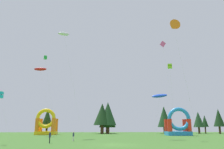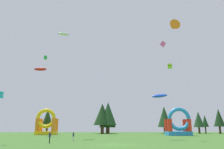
{
  "view_description": "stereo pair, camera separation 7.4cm",
  "coord_description": "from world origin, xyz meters",
  "px_view_note": "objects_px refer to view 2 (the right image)",
  "views": [
    {
      "loc": [
        -1.83,
        -33.59,
        2.68
      ],
      "look_at": [
        0.0,
        14.54,
        13.45
      ],
      "focal_mm": 36.5,
      "sensor_mm": 36.0,
      "label": 1
    },
    {
      "loc": [
        -1.75,
        -33.6,
        2.68
      ],
      "look_at": [
        0.0,
        14.54,
        13.45
      ],
      "focal_mm": 36.5,
      "sensor_mm": 36.0,
      "label": 2
    }
  ],
  "objects_px": {
    "kite_lime_box": "(170,66)",
    "inflatable_yellow_castle": "(46,125)",
    "kite_cyan_box": "(1,95)",
    "person_near_camera": "(50,136)",
    "kite_pink_diamond": "(163,45)",
    "person_midfield": "(73,135)",
    "kite_green_box": "(45,58)",
    "inflatable_blue_arch": "(178,125)",
    "kite_blue_parafoil": "(160,96)",
    "kite_orange_delta": "(173,26)",
    "kite_red_parafoil": "(40,69)",
    "kite_white_parafoil": "(64,34)"
  },
  "relations": [
    {
      "from": "kite_red_parafoil",
      "to": "kite_cyan_box",
      "type": "height_order",
      "value": "kite_red_parafoil"
    },
    {
      "from": "kite_blue_parafoil",
      "to": "kite_white_parafoil",
      "type": "distance_m",
      "value": 27.05
    },
    {
      "from": "inflatable_blue_arch",
      "to": "kite_blue_parafoil",
      "type": "bearing_deg",
      "value": -117.68
    },
    {
      "from": "kite_blue_parafoil",
      "to": "kite_lime_box",
      "type": "height_order",
      "value": "kite_lime_box"
    },
    {
      "from": "person_near_camera",
      "to": "inflatable_blue_arch",
      "type": "bearing_deg",
      "value": 126.76
    },
    {
      "from": "person_near_camera",
      "to": "kite_lime_box",
      "type": "bearing_deg",
      "value": 101.39
    },
    {
      "from": "kite_green_box",
      "to": "person_midfield",
      "type": "bearing_deg",
      "value": -48.15
    },
    {
      "from": "kite_white_parafoil",
      "to": "kite_pink_diamond",
      "type": "bearing_deg",
      "value": 15.83
    },
    {
      "from": "kite_lime_box",
      "to": "kite_pink_diamond",
      "type": "distance_m",
      "value": 19.73
    },
    {
      "from": "kite_cyan_box",
      "to": "kite_blue_parafoil",
      "type": "bearing_deg",
      "value": 20.38
    },
    {
      "from": "kite_cyan_box",
      "to": "person_near_camera",
      "type": "distance_m",
      "value": 9.75
    },
    {
      "from": "inflatable_blue_arch",
      "to": "kite_green_box",
      "type": "bearing_deg",
      "value": -159.67
    },
    {
      "from": "kite_blue_parafoil",
      "to": "kite_red_parafoil",
      "type": "xyz_separation_m",
      "value": [
        -28.44,
        15.21,
        9.03
      ]
    },
    {
      "from": "kite_blue_parafoil",
      "to": "person_near_camera",
      "type": "relative_size",
      "value": 5.09
    },
    {
      "from": "kite_lime_box",
      "to": "kite_white_parafoil",
      "type": "bearing_deg",
      "value": 158.49
    },
    {
      "from": "kite_orange_delta",
      "to": "inflatable_blue_arch",
      "type": "xyz_separation_m",
      "value": [
        7.02,
        22.21,
        -18.67
      ]
    },
    {
      "from": "kite_white_parafoil",
      "to": "person_midfield",
      "type": "distance_m",
      "value": 26.04
    },
    {
      "from": "kite_lime_box",
      "to": "kite_red_parafoil",
      "type": "relative_size",
      "value": 0.8
    },
    {
      "from": "person_midfield",
      "to": "inflatable_yellow_castle",
      "type": "relative_size",
      "value": 0.22
    },
    {
      "from": "inflatable_blue_arch",
      "to": "kite_lime_box",
      "type": "bearing_deg",
      "value": -110.58
    },
    {
      "from": "kite_lime_box",
      "to": "person_near_camera",
      "type": "xyz_separation_m",
      "value": [
        -21.2,
        -6.55,
        -12.97
      ]
    },
    {
      "from": "kite_pink_diamond",
      "to": "kite_orange_delta",
      "type": "bearing_deg",
      "value": -99.19
    },
    {
      "from": "kite_lime_box",
      "to": "inflatable_yellow_castle",
      "type": "xyz_separation_m",
      "value": [
        -29.71,
        25.92,
        -11.23
      ]
    },
    {
      "from": "inflatable_yellow_castle",
      "to": "kite_green_box",
      "type": "bearing_deg",
      "value": -79.65
    },
    {
      "from": "kite_pink_diamond",
      "to": "person_near_camera",
      "type": "relative_size",
      "value": 14.17
    },
    {
      "from": "kite_cyan_box",
      "to": "inflatable_yellow_castle",
      "type": "distance_m",
      "value": 33.96
    },
    {
      "from": "kite_lime_box",
      "to": "inflatable_yellow_castle",
      "type": "height_order",
      "value": "kite_lime_box"
    },
    {
      "from": "kite_cyan_box",
      "to": "kite_green_box",
      "type": "height_order",
      "value": "kite_green_box"
    },
    {
      "from": "kite_lime_box",
      "to": "kite_cyan_box",
      "type": "distance_m",
      "value": 30.47
    },
    {
      "from": "kite_pink_diamond",
      "to": "person_midfield",
      "type": "height_order",
      "value": "kite_pink_diamond"
    },
    {
      "from": "kite_orange_delta",
      "to": "kite_white_parafoil",
      "type": "xyz_separation_m",
      "value": [
        -23.06,
        11.48,
        2.88
      ]
    },
    {
      "from": "kite_white_parafoil",
      "to": "inflatable_yellow_castle",
      "type": "bearing_deg",
      "value": 112.46
    },
    {
      "from": "person_midfield",
      "to": "kite_lime_box",
      "type": "bearing_deg",
      "value": -140.21
    },
    {
      "from": "kite_red_parafoil",
      "to": "inflatable_yellow_castle",
      "type": "bearing_deg",
      "value": 86.77
    },
    {
      "from": "kite_orange_delta",
      "to": "inflatable_blue_arch",
      "type": "bearing_deg",
      "value": 72.47
    },
    {
      "from": "kite_cyan_box",
      "to": "kite_pink_diamond",
      "type": "distance_m",
      "value": 43.71
    },
    {
      "from": "kite_orange_delta",
      "to": "kite_blue_parafoil",
      "type": "bearing_deg",
      "value": 113.8
    },
    {
      "from": "person_near_camera",
      "to": "inflatable_yellow_castle",
      "type": "bearing_deg",
      "value": -171.08
    },
    {
      "from": "kite_blue_parafoil",
      "to": "kite_orange_delta",
      "type": "height_order",
      "value": "kite_orange_delta"
    },
    {
      "from": "kite_lime_box",
      "to": "kite_green_box",
      "type": "bearing_deg",
      "value": 164.69
    },
    {
      "from": "kite_green_box",
      "to": "person_near_camera",
      "type": "distance_m",
      "value": 22.13
    },
    {
      "from": "kite_blue_parafoil",
      "to": "kite_orange_delta",
      "type": "relative_size",
      "value": 0.41
    },
    {
      "from": "person_midfield",
      "to": "inflatable_blue_arch",
      "type": "height_order",
      "value": "inflatable_blue_arch"
    },
    {
      "from": "kite_lime_box",
      "to": "kite_white_parafoil",
      "type": "xyz_separation_m",
      "value": [
        -22.69,
        8.94,
        10.19
      ]
    },
    {
      "from": "kite_green_box",
      "to": "kite_pink_diamond",
      "type": "distance_m",
      "value": 31.85
    },
    {
      "from": "kite_pink_diamond",
      "to": "kite_white_parafoil",
      "type": "distance_m",
      "value": 27.15
    },
    {
      "from": "kite_blue_parafoil",
      "to": "kite_lime_box",
      "type": "xyz_separation_m",
      "value": [
        1.75,
        -2.26,
        5.57
      ]
    },
    {
      "from": "kite_blue_parafoil",
      "to": "kite_red_parafoil",
      "type": "relative_size",
      "value": 0.51
    },
    {
      "from": "kite_cyan_box",
      "to": "inflatable_blue_arch",
      "type": "bearing_deg",
      "value": 37.25
    },
    {
      "from": "kite_green_box",
      "to": "person_near_camera",
      "type": "xyz_separation_m",
      "value": [
        5.1,
        -13.74,
        -16.57
      ]
    }
  ]
}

